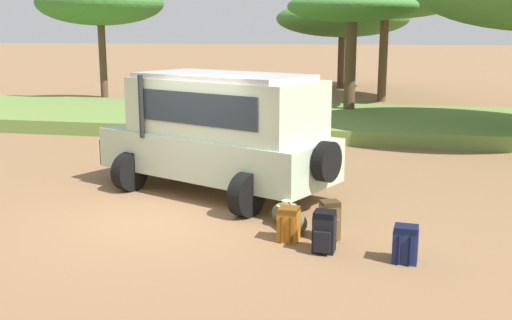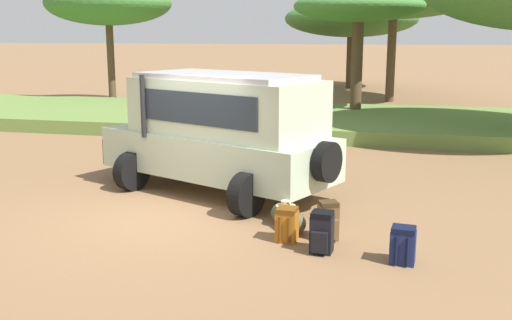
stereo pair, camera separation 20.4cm
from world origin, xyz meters
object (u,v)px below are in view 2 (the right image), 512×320
backpack_near_rear_wheel (328,221)px  backpack_outermost (403,245)px  acacia_tree_left_mid (351,19)px  duffel_bag_low_black_case (288,218)px  backpack_cluster_center (322,233)px  acacia_tree_far_left (108,4)px  backpack_beside_front_wheel (287,224)px  safari_vehicle (221,130)px  acacia_tree_centre_back (359,8)px

backpack_near_rear_wheel → backpack_outermost: (1.15, -0.73, -0.04)m
acacia_tree_left_mid → duffel_bag_low_black_case: bearing=-87.4°
backpack_cluster_center → acacia_tree_far_left: size_ratio=0.11×
backpack_near_rear_wheel → acacia_tree_far_left: (-11.71, 15.93, 4.17)m
acacia_tree_far_left → duffel_bag_low_black_case: bearing=-54.7°
backpack_beside_front_wheel → backpack_outermost: size_ratio=1.00×
acacia_tree_left_mid → backpack_outermost: bearing=-83.7°
acacia_tree_left_mid → acacia_tree_far_left: bearing=-131.3°
backpack_cluster_center → backpack_outermost: backpack_cluster_center is taller
safari_vehicle → backpack_near_rear_wheel: safari_vehicle is taller
safari_vehicle → backpack_cluster_center: size_ratio=8.51×
backpack_beside_front_wheel → acacia_tree_centre_back: 14.10m
backpack_outermost → acacia_tree_centre_back: (-1.72, 14.11, 3.83)m
duffel_bag_low_black_case → acacia_tree_left_mid: bearing=92.6°
backpack_cluster_center → acacia_tree_far_left: acacia_tree_far_left is taller
backpack_cluster_center → backpack_outermost: size_ratio=1.16×
backpack_outermost → duffel_bag_low_black_case: backpack_outermost is taller
acacia_tree_far_left → acacia_tree_centre_back: bearing=-12.9°
backpack_beside_front_wheel → backpack_near_rear_wheel: 0.66m
safari_vehicle → acacia_tree_centre_back: 11.52m
backpack_near_rear_wheel → acacia_tree_left_mid: 27.37m
backpack_beside_front_wheel → acacia_tree_centre_back: bearing=89.7°
backpack_near_rear_wheel → acacia_tree_centre_back: acacia_tree_centre_back is taller
backpack_outermost → acacia_tree_left_mid: acacia_tree_left_mid is taller
safari_vehicle → backpack_beside_front_wheel: (1.84, -2.55, -1.03)m
safari_vehicle → backpack_outermost: safari_vehicle is taller
backpack_beside_front_wheel → backpack_near_rear_wheel: (0.63, 0.18, 0.04)m
acacia_tree_left_mid → acacia_tree_centre_back: 13.74m
backpack_outermost → acacia_tree_centre_back: acacia_tree_centre_back is taller
duffel_bag_low_black_case → safari_vehicle: bearing=131.9°
duffel_bag_low_black_case → acacia_tree_centre_back: bearing=89.3°
duffel_bag_low_black_case → acacia_tree_centre_back: size_ratio=0.18×
safari_vehicle → backpack_beside_front_wheel: 3.31m
safari_vehicle → duffel_bag_low_black_case: bearing=-48.1°
acacia_tree_far_left → backpack_near_rear_wheel: bearing=-53.7°
safari_vehicle → acacia_tree_left_mid: size_ratio=0.69×
safari_vehicle → acacia_tree_centre_back: (1.90, 11.01, 2.80)m
backpack_cluster_center → backpack_outermost: 1.19m
backpack_cluster_center → backpack_outermost: bearing=-7.3°
backpack_beside_front_wheel → safari_vehicle: bearing=125.8°
backpack_near_rear_wheel → duffel_bag_low_black_case: backpack_near_rear_wheel is taller
safari_vehicle → backpack_beside_front_wheel: bearing=-54.2°
backpack_beside_front_wheel → acacia_tree_left_mid: (-1.31, 27.24, 3.75)m
safari_vehicle → backpack_beside_front_wheel: safari_vehicle is taller
backpack_beside_front_wheel → backpack_cluster_center: (0.60, -0.40, 0.04)m
backpack_beside_front_wheel → acacia_tree_centre_back: size_ratio=0.11×
safari_vehicle → acacia_tree_left_mid: 24.84m
duffel_bag_low_black_case → backpack_near_rear_wheel: bearing=-30.5°
backpack_beside_front_wheel → acacia_tree_left_mid: bearing=92.8°
safari_vehicle → backpack_near_rear_wheel: bearing=-43.8°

